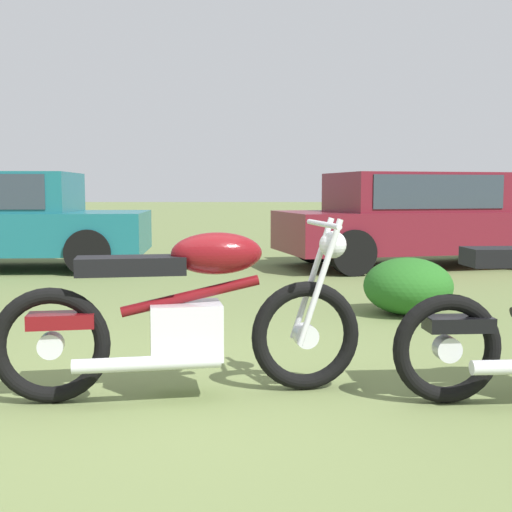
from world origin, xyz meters
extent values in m
plane|color=olive|center=(0.00, 0.00, 0.00)|extent=(120.00, 120.00, 0.00)
torus|color=black|center=(0.82, 0.21, 0.32)|extent=(0.65, 0.20, 0.65)
torus|color=black|center=(-0.61, -0.03, 0.32)|extent=(0.65, 0.20, 0.65)
cylinder|color=silver|center=(0.82, 0.21, 0.32)|extent=(0.15, 0.12, 0.14)
cylinder|color=silver|center=(-0.61, -0.03, 0.32)|extent=(0.15, 0.12, 0.14)
cylinder|color=silver|center=(0.86, 0.31, 0.65)|extent=(0.27, 0.08, 0.73)
cylinder|color=silver|center=(0.89, 0.13, 0.65)|extent=(0.27, 0.08, 0.73)
cube|color=silver|center=(0.13, 0.09, 0.38)|extent=(0.44, 0.36, 0.32)
cylinder|color=maroon|center=(0.16, 0.10, 0.58)|extent=(0.79, 0.19, 0.22)
ellipsoid|color=maroon|center=(0.30, 0.12, 0.82)|extent=(0.56, 0.34, 0.24)
cube|color=black|center=(-0.17, 0.04, 0.76)|extent=(0.63, 0.34, 0.10)
cube|color=maroon|center=(-0.55, -0.02, 0.46)|extent=(0.38, 0.24, 0.08)
cylinder|color=silver|center=(0.92, 0.23, 0.98)|extent=(0.14, 0.64, 0.03)
sphere|color=silver|center=(0.98, 0.24, 0.86)|extent=(0.18, 0.18, 0.16)
cylinder|color=silver|center=(-0.06, -0.10, 0.24)|extent=(0.80, 0.21, 0.08)
torus|color=black|center=(1.58, -0.05, 0.31)|extent=(0.62, 0.13, 0.61)
cylinder|color=silver|center=(1.58, -0.05, 0.31)|extent=(0.15, 0.11, 0.14)
cube|color=black|center=(1.64, -0.04, 0.45)|extent=(0.37, 0.21, 0.08)
cube|color=#19606B|center=(-3.23, 6.27, 0.55)|extent=(4.37, 2.03, 0.60)
cylinder|color=black|center=(-1.84, 7.19, 0.32)|extent=(0.65, 0.25, 0.64)
cylinder|color=black|center=(-1.75, 5.51, 0.32)|extent=(0.65, 0.25, 0.64)
cube|color=maroon|center=(3.11, 6.62, 0.55)|extent=(4.62, 2.74, 0.60)
cube|color=maroon|center=(2.96, 6.58, 1.13)|extent=(2.68, 2.12, 0.60)
cube|color=#2D3842|center=(2.96, 6.58, 1.15)|extent=(2.35, 2.07, 0.48)
cylinder|color=black|center=(4.33, 7.77, 0.32)|extent=(0.67, 0.36, 0.64)
cylinder|color=black|center=(1.49, 7.08, 0.32)|extent=(0.67, 0.36, 0.64)
cylinder|color=black|center=(1.88, 5.47, 0.32)|extent=(0.67, 0.36, 0.64)
ellipsoid|color=#23601E|center=(1.98, 2.61, 0.27)|extent=(0.84, 0.83, 0.54)
camera|label=1|loc=(0.50, -3.67, 1.18)|focal=47.13mm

